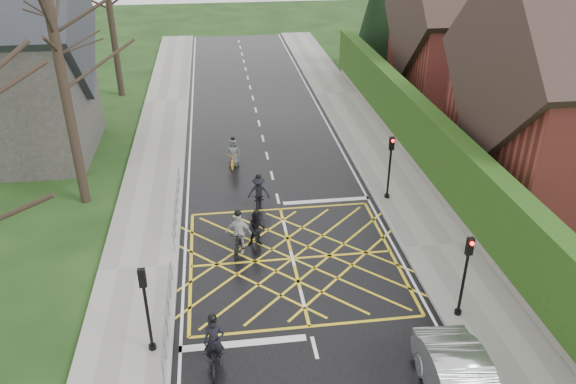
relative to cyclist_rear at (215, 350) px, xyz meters
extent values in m
plane|color=black|center=(3.15, 5.32, -0.63)|extent=(120.00, 120.00, 0.00)
cube|color=black|center=(3.15, 5.32, -0.62)|extent=(9.00, 80.00, 0.01)
cube|color=gray|center=(9.15, 5.32, -0.55)|extent=(3.00, 80.00, 0.15)
cube|color=gray|center=(-2.85, 5.32, -0.55)|extent=(3.00, 80.00, 0.15)
cube|color=slate|center=(10.90, 11.32, -0.28)|extent=(0.50, 38.00, 0.70)
cube|color=#17330E|center=(10.90, 11.32, 1.47)|extent=(0.90, 38.00, 2.80)
cube|color=maroon|center=(17.90, 23.32, 2.37)|extent=(9.00, 8.00, 6.00)
cube|color=#2F211C|center=(17.90, 23.32, 5.27)|extent=(9.80, 8.80, 8.80)
cylinder|color=black|center=(13.90, 31.32, -0.03)|extent=(0.50, 0.50, 1.20)
cone|color=black|center=(13.90, 31.32, 4.37)|extent=(4.60, 4.60, 10.00)
cube|color=#2D2B28|center=(-10.35, 17.32, 2.87)|extent=(8.00, 7.00, 7.00)
cylinder|color=black|center=(-5.85, 11.32, 4.87)|extent=(0.44, 0.44, 11.00)
cylinder|color=black|center=(-6.85, 19.32, 5.37)|extent=(0.44, 0.44, 12.00)
cylinder|color=black|center=(-6.15, 27.32, 4.37)|extent=(0.44, 0.44, 10.00)
cylinder|color=slate|center=(-1.50, 1.82, 0.37)|extent=(0.05, 5.00, 0.05)
cylinder|color=slate|center=(-1.50, 1.82, -0.08)|extent=(0.04, 5.00, 0.04)
cylinder|color=slate|center=(-1.50, -0.68, -0.13)|extent=(0.04, 0.04, 1.00)
cylinder|color=slate|center=(-1.50, 4.32, -0.13)|extent=(0.04, 0.04, 1.00)
cylinder|color=slate|center=(-1.50, 9.32, 0.37)|extent=(0.05, 6.00, 0.05)
cylinder|color=slate|center=(-1.50, 9.32, -0.08)|extent=(0.04, 6.00, 0.04)
cylinder|color=slate|center=(-1.50, 6.32, -0.13)|extent=(0.04, 0.04, 1.00)
cylinder|color=slate|center=(-1.50, 12.32, -0.13)|extent=(0.04, 0.04, 1.00)
cylinder|color=black|center=(8.25, 9.52, 0.87)|extent=(0.10, 0.10, 3.00)
cylinder|color=black|center=(8.25, 9.52, -0.48)|extent=(0.24, 0.24, 0.30)
cube|color=black|center=(8.25, 9.52, 2.27)|extent=(0.22, 0.16, 0.62)
sphere|color=#FF0C0C|center=(8.25, 9.40, 2.45)|extent=(0.14, 0.14, 0.14)
cylinder|color=black|center=(8.25, 1.12, 0.87)|extent=(0.10, 0.10, 3.00)
cylinder|color=black|center=(8.25, 1.12, -0.48)|extent=(0.24, 0.24, 0.30)
cube|color=black|center=(8.25, 1.12, 2.27)|extent=(0.22, 0.16, 0.62)
sphere|color=#FF0C0C|center=(8.25, 1.00, 2.45)|extent=(0.14, 0.14, 0.14)
cylinder|color=black|center=(-1.95, 0.82, 0.87)|extent=(0.10, 0.10, 3.00)
cylinder|color=black|center=(-1.95, 0.82, -0.48)|extent=(0.24, 0.24, 0.30)
cube|color=black|center=(-1.95, 0.82, 2.27)|extent=(0.22, 0.16, 0.62)
sphere|color=#FF0C0C|center=(-1.95, 0.94, 2.45)|extent=(0.14, 0.14, 0.14)
imported|color=black|center=(0.00, -0.03, -0.10)|extent=(0.76, 2.00, 1.04)
imported|color=black|center=(0.00, 0.07, 0.26)|extent=(0.66, 0.45, 1.77)
sphere|color=black|center=(0.00, 0.07, 1.16)|extent=(0.28, 0.28, 0.28)
imported|color=black|center=(1.83, 6.41, -0.13)|extent=(0.68, 1.69, 0.99)
imported|color=black|center=(1.83, 6.51, 0.13)|extent=(0.81, 0.67, 1.51)
sphere|color=black|center=(1.83, 6.51, 0.91)|extent=(0.24, 0.24, 0.24)
imported|color=black|center=(2.19, 9.50, -0.16)|extent=(0.90, 1.84, 0.93)
imported|color=black|center=(2.19, 9.60, 0.16)|extent=(1.10, 0.74, 1.58)
sphere|color=black|center=(2.19, 9.60, 0.97)|extent=(0.25, 0.25, 0.25)
imported|color=black|center=(1.09, 6.02, -0.05)|extent=(1.01, 2.00, 1.16)
imported|color=#AEAFB3|center=(1.09, 6.12, 0.26)|extent=(1.11, 0.68, 1.77)
sphere|color=black|center=(1.09, 6.12, 1.17)|extent=(0.28, 0.28, 0.28)
imported|color=gold|center=(1.28, 14.27, -0.19)|extent=(0.85, 1.74, 0.88)
imported|color=#585B5F|center=(1.28, 14.37, 0.12)|extent=(0.80, 0.59, 1.49)
sphere|color=black|center=(1.28, 14.37, 0.89)|extent=(0.23, 0.23, 0.23)
camera|label=1|loc=(0.50, -12.92, 12.20)|focal=35.00mm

